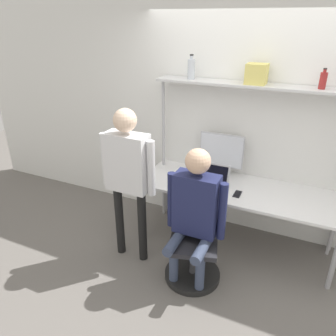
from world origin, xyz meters
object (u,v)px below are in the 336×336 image
monitor (221,153)px  bottle_red (323,80)px  storage_box (257,74)px  bottle_clear (191,69)px  person_standing (128,168)px  laptop (212,182)px  person_seated (195,208)px  cell_phone (237,194)px  office_chair (193,252)px

monitor → bottle_red: bottle_red is taller
storage_box → bottle_clear: bearing=180.0°
bottle_clear → storage_box: bearing=0.0°
bottle_clear → bottle_red: bearing=0.0°
person_standing → bottle_red: 2.02m
bottle_red → bottle_clear: bottle_clear is taller
laptop → person_seated: 0.63m
bottle_clear → storage_box: (0.70, 0.00, -0.01)m
person_standing → cell_phone: bearing=29.0°
cell_phone → person_seated: 0.65m
person_seated → storage_box: bearing=75.2°
cell_phone → office_chair: office_chair is taller
monitor → person_standing: person_standing is taller
person_seated → storage_box: size_ratio=6.83×
office_chair → storage_box: 1.89m
monitor → laptop: bearing=-87.0°
office_chair → person_standing: bearing=179.8°
storage_box → person_seated: bearing=-104.8°
office_chair → bottle_red: 2.05m
laptop → person_standing: person_standing is taller
person_standing → bottle_clear: 1.28m
office_chair → bottle_red: size_ratio=4.78×
monitor → storage_box: 0.96m
storage_box → office_chair: bearing=-106.1°
cell_phone → office_chair: bearing=-116.1°
bottle_red → office_chair: bearing=-133.6°
person_seated → bottle_clear: bottle_clear is taller
person_seated → bottle_red: size_ratio=7.37×
office_chair → storage_box: bearing=73.9°
person_seated → person_standing: person_standing is taller
bottle_red → laptop: bearing=-159.8°
laptop → person_seated: (0.03, -0.63, 0.03)m
laptop → bottle_red: (0.90, 0.33, 1.09)m
laptop → cell_phone: size_ratio=2.28×
person_seated → bottle_red: (0.87, 0.96, 1.07)m
person_seated → storage_box: 1.47m
monitor → cell_phone: (0.31, -0.40, -0.27)m
office_chair → laptop: bearing=92.2°
bottle_red → storage_box: (-0.61, -0.00, 0.02)m
monitor → bottle_red: bearing=-1.7°
bottle_red → bottle_clear: size_ratio=0.74×
storage_box → monitor: bearing=174.9°
office_chair → person_standing: size_ratio=0.54×
cell_phone → storage_box: bearing=90.5°
laptop → bottle_red: bearing=20.2°
person_seated → cell_phone: bearing=66.5°
laptop → office_chair: 0.79m
bottle_red → bottle_clear: (-1.31, -0.00, 0.03)m
bottle_red → monitor: bearing=178.3°
monitor → laptop: 0.41m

